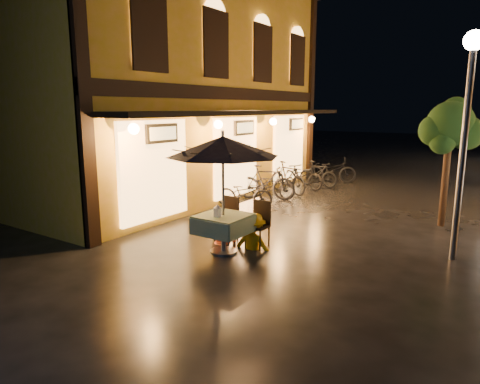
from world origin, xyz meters
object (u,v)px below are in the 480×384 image
Objects in this scene: patio_umbrella at (223,147)px; person_orange at (224,209)px; streetlamp_near at (468,106)px; cafe_table at (223,224)px; table_lantern at (217,210)px; bicycle_0 at (245,193)px; person_yellow at (254,214)px.

person_orange is (-0.40, 0.56, -1.41)m from patio_umbrella.
streetlamp_near is 4.27× the size of cafe_table.
table_lantern is 0.15× the size of bicycle_0.
table_lantern is at bearing 128.36° from person_orange.
person_yellow is (0.36, 0.77, -0.19)m from table_lantern.
streetlamp_near reaches higher than patio_umbrella.
cafe_table is 0.69m from person_yellow.
patio_umbrella is at bearing -171.13° from bicycle_0.
table_lantern is 0.87m from person_yellow.
patio_umbrella is at bearing 49.29° from person_yellow.
person_yellow is at bearing 57.90° from patio_umbrella.
person_orange reaches higher than bicycle_0.
person_yellow is (0.36, 0.57, -1.42)m from patio_umbrella.
person_yellow reaches higher than bicycle_0.
person_orange is at bearing -160.20° from streetlamp_near.
cafe_table is at bearing 14.04° from patio_umbrella.
table_lantern is 0.17× the size of person_orange.
patio_umbrella is at bearing -165.96° from cafe_table.
person_yellow is 0.87× the size of bicycle_0.
person_orange reaches higher than table_lantern.
person_orange is at bearing 117.96° from table_lantern.
streetlamp_near is 6.43m from bicycle_0.
bicycle_0 is at bearing -54.24° from person_orange.
streetlamp_near is 4.99m from table_lantern.
streetlamp_near is at bearing -149.79° from person_orange.
bicycle_0 is at bearing 115.89° from table_lantern.
streetlamp_near is 2.92× the size of person_yellow.
streetlamp_near is at bearing 30.53° from table_lantern.
person_yellow is (0.36, 0.57, 0.14)m from cafe_table.
streetlamp_near reaches higher than person_yellow.
streetlamp_near is 16.92× the size of table_lantern.
cafe_table is 0.71m from person_orange.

